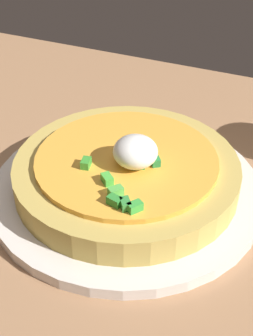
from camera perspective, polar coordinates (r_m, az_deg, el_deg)
dining_table at (r=44.63cm, az=4.22°, el=-11.64°), size 90.30×77.49×2.95cm
plate at (r=49.52cm, az=-0.00°, el=-2.41°), size 27.37×27.37×1.18cm
pizza at (r=48.09cm, az=0.03°, el=-0.36°), size 22.45×22.45×6.24cm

